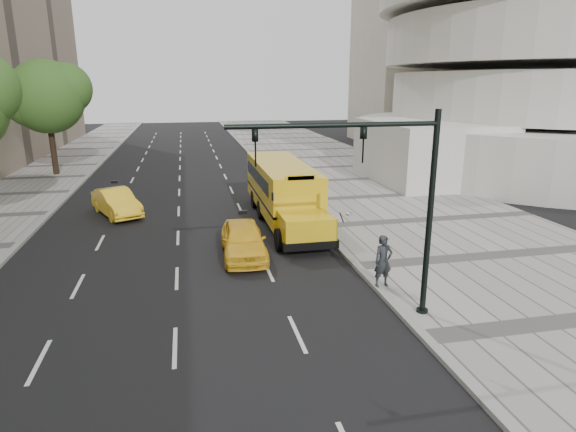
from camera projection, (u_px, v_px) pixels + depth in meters
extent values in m
plane|color=black|center=(199.00, 236.00, 23.02)|extent=(140.00, 140.00, 0.00)
cube|color=#9A9791|center=(429.00, 220.00, 25.40)|extent=(12.00, 140.00, 0.15)
cube|color=gray|center=(320.00, 227.00, 24.20)|extent=(0.30, 140.00, 0.15)
cube|color=gray|center=(17.00, 246.00, 21.40)|extent=(0.30, 140.00, 0.15)
cylinder|color=silver|center=(544.00, 144.00, 41.68)|extent=(32.00, 32.00, 4.00)
cylinder|color=silver|center=(550.00, 95.00, 40.58)|extent=(26.00, 26.00, 3.60)
cylinder|color=silver|center=(558.00, 42.00, 39.45)|extent=(27.60, 27.60, 3.60)
cube|color=silver|center=(428.00, 152.00, 35.26)|extent=(8.00, 10.00, 4.40)
cylinder|color=black|center=(52.00, 142.00, 37.22)|extent=(0.44, 0.44, 5.40)
sphere|color=#2E551C|center=(46.00, 97.00, 36.31)|extent=(5.53, 5.53, 5.53)
sphere|color=#2E551C|center=(66.00, 88.00, 36.71)|extent=(3.87, 3.87, 3.87)
sphere|color=#2E551C|center=(30.00, 102.00, 35.82)|extent=(3.59, 3.59, 3.59)
cube|color=gold|center=(281.00, 186.00, 25.74)|extent=(2.50, 9.00, 2.45)
cube|color=gold|center=(306.00, 227.00, 20.74)|extent=(2.20, 2.00, 1.10)
cube|color=black|center=(311.00, 245.00, 20.06)|extent=(2.38, 0.25, 0.35)
cube|color=black|center=(281.00, 195.00, 25.88)|extent=(2.52, 9.00, 0.12)
cube|color=black|center=(301.00, 195.00, 21.43)|extent=(2.05, 0.10, 0.90)
cube|color=black|center=(280.00, 175.00, 26.08)|extent=(2.52, 7.50, 0.70)
cube|color=gold|center=(301.00, 178.00, 21.21)|extent=(1.40, 0.12, 0.28)
ellipsoid|color=silver|center=(351.00, 216.00, 19.51)|extent=(0.32, 0.32, 0.14)
cylinder|color=black|center=(344.00, 219.00, 19.72)|extent=(0.36, 0.47, 0.58)
cylinder|color=black|center=(279.00, 240.00, 20.96)|extent=(0.30, 1.00, 1.00)
cylinder|color=black|center=(329.00, 236.00, 21.41)|extent=(0.30, 1.00, 1.00)
cylinder|color=black|center=(261.00, 210.00, 25.86)|extent=(0.30, 1.00, 1.00)
cylinder|color=black|center=(302.00, 208.00, 26.31)|extent=(0.30, 1.00, 1.00)
cylinder|color=black|center=(254.00, 199.00, 28.21)|extent=(0.30, 1.00, 1.00)
cylinder|color=black|center=(292.00, 197.00, 28.66)|extent=(0.30, 1.00, 1.00)
imported|color=yellow|center=(243.00, 240.00, 20.15)|extent=(1.93, 4.48, 1.50)
imported|color=yellow|center=(116.00, 202.00, 26.50)|extent=(3.25, 4.67, 1.46)
imported|color=#262A2D|center=(383.00, 261.00, 16.81)|extent=(0.71, 0.50, 1.86)
cylinder|color=black|center=(430.00, 219.00, 14.31)|extent=(0.18, 0.18, 6.40)
cylinder|color=black|center=(422.00, 312.00, 15.14)|extent=(0.36, 0.36, 0.25)
cylinder|color=black|center=(336.00, 125.00, 12.96)|extent=(6.00, 0.14, 0.14)
imported|color=black|center=(363.00, 145.00, 13.27)|extent=(0.16, 0.20, 1.00)
imported|color=black|center=(255.00, 148.00, 12.67)|extent=(0.16, 0.20, 1.00)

